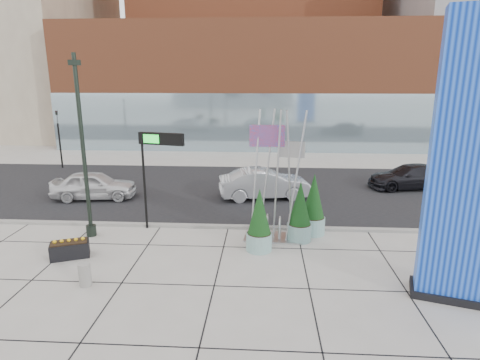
# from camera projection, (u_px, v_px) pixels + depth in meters

# --- Properties ---
(ground) EXTENTS (160.00, 160.00, 0.00)m
(ground) POSITION_uv_depth(u_px,v_px,m) (189.00, 270.00, 13.75)
(ground) COLOR #9E9991
(ground) RESTS_ON ground
(street_asphalt) EXTENTS (80.00, 12.00, 0.02)m
(street_asphalt) POSITION_uv_depth(u_px,v_px,m) (220.00, 190.00, 23.41)
(street_asphalt) COLOR black
(street_asphalt) RESTS_ON ground
(curb_edge) EXTENTS (80.00, 0.30, 0.12)m
(curb_edge) POSITION_uv_depth(u_px,v_px,m) (206.00, 226.00, 17.60)
(curb_edge) COLOR gray
(curb_edge) RESTS_ON ground
(tower_podium) EXTENTS (34.00, 10.00, 11.00)m
(tower_podium) POSITION_uv_depth(u_px,v_px,m) (249.00, 86.00, 38.37)
(tower_podium) COLOR #9D4E2D
(tower_podium) RESTS_ON ground
(tower_glass_front) EXTENTS (34.00, 0.60, 5.00)m
(tower_glass_front) POSITION_uv_depth(u_px,v_px,m) (247.00, 123.00, 34.49)
(tower_glass_front) COLOR #8CA5B2
(tower_glass_front) RESTS_ON ground
(blue_pylon) EXTENTS (2.69, 1.78, 8.25)m
(blue_pylon) POSITION_uv_depth(u_px,v_px,m) (473.00, 169.00, 11.07)
(blue_pylon) COLOR #0B30AA
(blue_pylon) RESTS_ON ground
(lamp_post) EXTENTS (0.50, 0.40, 7.31)m
(lamp_post) POSITION_uv_depth(u_px,v_px,m) (85.00, 166.00, 15.97)
(lamp_post) COLOR black
(lamp_post) RESTS_ON ground
(public_art_sculpture) EXTENTS (2.40, 1.34, 5.27)m
(public_art_sculpture) POSITION_uv_depth(u_px,v_px,m) (274.00, 206.00, 16.12)
(public_art_sculpture) COLOR silver
(public_art_sculpture) RESTS_ON ground
(concrete_bollard) EXTENTS (0.39, 0.39, 0.75)m
(concrete_bollard) POSITION_uv_depth(u_px,v_px,m) (85.00, 275.00, 12.68)
(concrete_bollard) COLOR gray
(concrete_bollard) RESTS_ON ground
(overhead_street_sign) EXTENTS (1.98, 0.62, 4.22)m
(overhead_street_sign) POSITION_uv_depth(u_px,v_px,m) (159.00, 146.00, 16.61)
(overhead_street_sign) COLOR black
(overhead_street_sign) RESTS_ON ground
(round_planter_east) EXTENTS (1.04, 1.04, 2.60)m
(round_planter_east) POSITION_uv_depth(u_px,v_px,m) (313.00, 206.00, 16.65)
(round_planter_east) COLOR #7FABA7
(round_planter_east) RESTS_ON ground
(round_planter_mid) EXTENTS (0.99, 0.99, 2.48)m
(round_planter_mid) POSITION_uv_depth(u_px,v_px,m) (300.00, 213.00, 15.97)
(round_planter_mid) COLOR #7FABA7
(round_planter_mid) RESTS_ON ground
(round_planter_west) EXTENTS (0.98, 0.98, 2.45)m
(round_planter_west) POSITION_uv_depth(u_px,v_px,m) (259.00, 221.00, 15.06)
(round_planter_west) COLOR #7FABA7
(round_planter_west) RESTS_ON ground
(box_planter_north) EXTENTS (1.49, 1.12, 0.74)m
(box_planter_north) POSITION_uv_depth(u_px,v_px,m) (70.00, 249.00, 14.66)
(box_planter_north) COLOR black
(box_planter_north) RESTS_ON ground
(car_white_west) EXTENTS (4.58, 2.31, 1.49)m
(car_white_west) POSITION_uv_depth(u_px,v_px,m) (94.00, 185.00, 21.52)
(car_white_west) COLOR silver
(car_white_west) RESTS_ON ground
(car_silver_mid) EXTENTS (5.09, 2.60, 1.60)m
(car_silver_mid) POSITION_uv_depth(u_px,v_px,m) (265.00, 184.00, 21.61)
(car_silver_mid) COLOR #B0B2B8
(car_silver_mid) RESTS_ON ground
(car_dark_east) EXTENTS (5.04, 2.68, 1.39)m
(car_dark_east) POSITION_uv_depth(u_px,v_px,m) (410.00, 177.00, 23.53)
(car_dark_east) COLOR black
(car_dark_east) RESTS_ON ground
(traffic_signal) EXTENTS (0.15, 0.18, 4.10)m
(traffic_signal) POSITION_uv_depth(u_px,v_px,m) (59.00, 136.00, 28.36)
(traffic_signal) COLOR black
(traffic_signal) RESTS_ON ground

